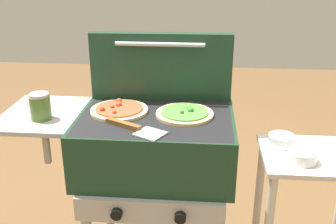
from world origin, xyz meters
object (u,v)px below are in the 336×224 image
object	(u,v)px
grill	(153,148)
sauce_jar	(40,106)
pizza_veggie	(185,113)
pizza_pepperoni	(119,110)
prep_table	(309,199)
topping_bowl_middle	(302,156)
spatula	(134,128)
topping_bowl_near	(282,141)

from	to	relation	value
grill	sauce_jar	xyz separation A→B (m)	(-0.44, -0.06, 0.20)
pizza_veggie	pizza_pepperoni	xyz separation A→B (m)	(-0.28, 0.02, 0.00)
prep_table	topping_bowl_middle	distance (m)	0.26
sauce_jar	spatula	distance (m)	0.40
spatula	topping_bowl_near	bearing A→B (deg)	19.87
pizza_veggie	sauce_jar	size ratio (longest dim) A/B	2.21
topping_bowl_near	topping_bowl_middle	bearing A→B (deg)	-67.56
grill	pizza_veggie	xyz separation A→B (m)	(0.13, 0.02, 0.15)
grill	pizza_pepperoni	distance (m)	0.22
pizza_pepperoni	grill	bearing A→B (deg)	-15.61
pizza_veggie	topping_bowl_middle	xyz separation A→B (m)	(0.47, -0.09, -0.13)
topping_bowl_near	spatula	bearing A→B (deg)	-160.13
topping_bowl_near	prep_table	bearing A→B (deg)	-29.22
sauce_jar	topping_bowl_near	distance (m)	1.01
topping_bowl_middle	grill	bearing A→B (deg)	174.10
pizza_pepperoni	prep_table	xyz separation A→B (m)	(0.82, -0.04, -0.37)
grill	pizza_veggie	bearing A→B (deg)	10.30
topping_bowl_middle	pizza_pepperoni	bearing A→B (deg)	172.16
prep_table	topping_bowl_middle	world-z (taller)	topping_bowl_middle
pizza_pepperoni	topping_bowl_near	world-z (taller)	pizza_pepperoni
pizza_veggie	spatula	distance (m)	0.24
spatula	grill	bearing A→B (deg)	69.59
pizza_veggie	pizza_pepperoni	distance (m)	0.28
sauce_jar	topping_bowl_middle	bearing A→B (deg)	0.06
pizza_pepperoni	prep_table	world-z (taller)	pizza_pepperoni
pizza_veggie	topping_bowl_middle	distance (m)	0.50
grill	spatula	bearing A→B (deg)	-110.41
spatula	topping_bowl_middle	world-z (taller)	spatula
sauce_jar	prep_table	distance (m)	1.19
pizza_veggie	topping_bowl_near	xyz separation A→B (m)	(0.41, 0.05, -0.13)
pizza_pepperoni	spatula	world-z (taller)	pizza_pepperoni
spatula	pizza_veggie	bearing A→B (deg)	41.59
grill	topping_bowl_near	xyz separation A→B (m)	(0.54, 0.08, 0.02)
grill	pizza_veggie	size ratio (longest dim) A/B	4.04
grill	pizza_veggie	distance (m)	0.20
spatula	topping_bowl_near	world-z (taller)	spatula
grill	pizza_pepperoni	size ratio (longest dim) A/B	3.96
pizza_veggie	topping_bowl_near	bearing A→B (deg)	7.30
pizza_pepperoni	topping_bowl_near	distance (m)	0.70
pizza_pepperoni	prep_table	distance (m)	0.90
topping_bowl_middle	sauce_jar	bearing A→B (deg)	-179.94
sauce_jar	pizza_pepperoni	bearing A→B (deg)	19.42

